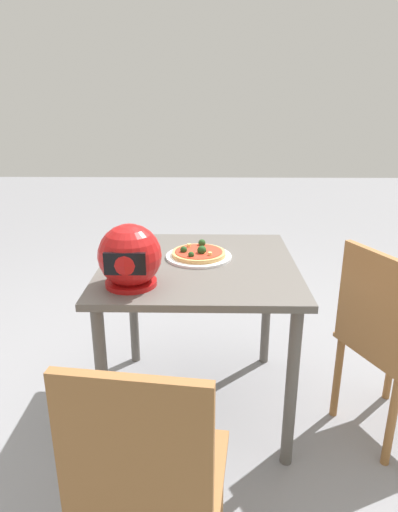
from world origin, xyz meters
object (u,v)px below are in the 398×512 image
at_px(motorcycle_helmet, 130,257).
at_px(chair_side, 385,337).
at_px(chair_far, 147,481).
at_px(dining_table, 199,284).
at_px(pizza, 199,253).

distance_m(motorcycle_helmet, chair_side, 1.14).
relative_size(motorcycle_helmet, chair_far, 0.28).
height_order(motorcycle_helmet, chair_side, motorcycle_helmet).
distance_m(motorcycle_helmet, chair_far, 0.83).
xyz_separation_m(dining_table, chair_side, (-0.81, 0.20, -0.15)).
distance_m(dining_table, motorcycle_helmet, 0.44).
height_order(pizza, motorcycle_helmet, motorcycle_helmet).
bearing_deg(chair_far, dining_table, -97.01).
xyz_separation_m(dining_table, chair_far, (0.12, 0.99, -0.15)).
bearing_deg(dining_table, motorcycle_helmet, 45.09).
relative_size(dining_table, chair_side, 1.00).
relative_size(pizza, chair_far, 0.28).
xyz_separation_m(motorcycle_helmet, chair_side, (-1.07, -0.06, -0.38)).
bearing_deg(pizza, chair_side, 161.48).
bearing_deg(chair_side, motorcycle_helmet, 3.30).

